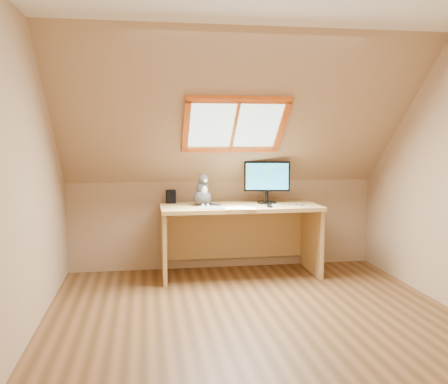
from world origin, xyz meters
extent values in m
plane|color=brown|center=(0.00, 0.00, 0.00)|extent=(3.50, 3.50, 0.00)
cube|color=#A18461|center=(0.00, -1.75, 1.20)|extent=(3.50, 0.02, 2.40)
cube|color=#A18461|center=(-1.75, 0.00, 1.20)|extent=(0.02, 3.50, 2.40)
cube|color=#A18461|center=(0.00, 1.75, 0.50)|extent=(3.50, 0.02, 1.00)
cube|color=#A18461|center=(0.00, 0.97, 1.70)|extent=(3.50, 1.56, 1.41)
cube|color=#B2E0CC|center=(0.00, 1.05, 1.63)|extent=(0.90, 0.53, 0.48)
cube|color=orange|center=(0.00, 1.05, 1.63)|extent=(1.02, 0.64, 0.59)
cube|color=tan|center=(0.12, 1.38, 0.75)|extent=(1.70, 0.74, 0.04)
cube|color=tan|center=(-0.70, 1.38, 0.37)|extent=(0.04, 0.67, 0.73)
cube|color=tan|center=(0.94, 1.38, 0.37)|extent=(0.04, 0.67, 0.73)
cube|color=tan|center=(0.12, 1.72, 0.37)|extent=(1.60, 0.03, 0.51)
cylinder|color=black|center=(0.44, 1.46, 0.78)|extent=(0.21, 0.21, 0.02)
cylinder|color=black|center=(0.44, 1.46, 0.85)|extent=(0.03, 0.03, 0.12)
cube|color=black|center=(0.44, 1.46, 1.07)|extent=(0.50, 0.13, 0.33)
cube|color=blue|center=(0.43, 1.43, 1.07)|extent=(0.46, 0.10, 0.29)
ellipsoid|color=#413C39|center=(-0.29, 1.40, 0.86)|extent=(0.25, 0.28, 0.17)
ellipsoid|color=#413C39|center=(-0.28, 1.39, 0.96)|extent=(0.16, 0.16, 0.18)
ellipsoid|color=silver|center=(-0.27, 1.33, 0.94)|extent=(0.07, 0.05, 0.11)
ellipsoid|color=#413C39|center=(-0.27, 1.35, 1.06)|extent=(0.12, 0.11, 0.09)
sphere|color=silver|center=(-0.26, 1.30, 1.04)|extent=(0.04, 0.04, 0.04)
cone|color=#413C39|center=(-0.31, 1.35, 1.11)|extent=(0.06, 0.05, 0.06)
cone|color=#413C39|center=(-0.25, 1.37, 1.11)|extent=(0.06, 0.06, 0.06)
cube|color=black|center=(-0.61, 1.63, 0.85)|extent=(0.11, 0.11, 0.15)
cube|color=#B2B2B7|center=(-0.22, 1.15, 0.78)|extent=(0.32, 0.25, 0.01)
ellipsoid|color=black|center=(0.39, 1.14, 0.79)|extent=(0.07, 0.11, 0.03)
cube|color=white|center=(0.08, 1.12, 0.78)|extent=(0.33, 0.27, 0.00)
cube|color=white|center=(0.08, 1.12, 0.78)|extent=(0.32, 0.24, 0.00)
cube|color=white|center=(0.08, 1.12, 0.78)|extent=(0.35, 0.30, 0.00)
camera|label=1|loc=(-0.88, -3.86, 1.50)|focal=40.00mm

